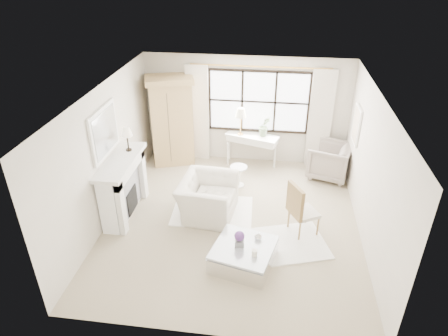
{
  "coord_description": "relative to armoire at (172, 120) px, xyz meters",
  "views": [
    {
      "loc": [
        0.71,
        -6.54,
        4.93
      ],
      "look_at": [
        -0.21,
        0.2,
        1.12
      ],
      "focal_mm": 32.0,
      "sensor_mm": 36.0,
      "label": 1
    }
  ],
  "objects": [
    {
      "name": "window_pane",
      "position": [
        2.1,
        0.36,
        0.46
      ],
      "size": [
        2.4,
        0.02,
        1.5
      ],
      "primitive_type": "cube",
      "color": "white",
      "rests_on": "wall_back"
    },
    {
      "name": "orchid_plant",
      "position": [
        2.28,
        0.14,
        -0.08
      ],
      "size": [
        0.32,
        0.28,
        0.51
      ],
      "primitive_type": "imported",
      "rotation": [
        0.0,
        0.0,
        0.22
      ],
      "color": "#5A704B",
      "rests_on": "console_table"
    },
    {
      "name": "mirror_glass",
      "position": [
        -0.64,
        -2.37,
        0.7
      ],
      "size": [
        0.02,
        1.0,
        0.8
      ],
      "primitive_type": "cube",
      "color": "silver",
      "rests_on": "wall_left"
    },
    {
      "name": "wingback_chair",
      "position": [
        3.88,
        -0.25,
        -0.72
      ],
      "size": [
        1.16,
        1.14,
        0.85
      ],
      "primitive_type": "imported",
      "rotation": [
        0.0,
        0.0,
        -1.88
      ],
      "color": "gray",
      "rests_on": "floor"
    },
    {
      "name": "rug_left",
      "position": [
        1.34,
        -2.09,
        -1.13
      ],
      "size": [
        1.72,
        1.25,
        0.03
      ],
      "primitive_type": "cube",
      "rotation": [
        0.0,
        0.0,
        0.05
      ],
      "color": "white",
      "rests_on": "floor"
    },
    {
      "name": "wall_front",
      "position": [
        1.8,
        -5.12,
        0.21
      ],
      "size": [
        5.0,
        0.0,
        5.0
      ],
      "primitive_type": "plane",
      "rotation": [
        -1.57,
        0.0,
        0.0
      ],
      "color": "silver",
      "rests_on": "ground"
    },
    {
      "name": "mirror_frame",
      "position": [
        -0.67,
        -2.37,
        0.7
      ],
      "size": [
        0.05,
        1.15,
        0.95
      ],
      "primitive_type": "cube",
      "color": "white",
      "rests_on": "wall_left"
    },
    {
      "name": "art_frame",
      "position": [
        4.27,
        -0.67,
        0.41
      ],
      "size": [
        0.04,
        0.62,
        0.82
      ],
      "primitive_type": "cube",
      "color": "white",
      "rests_on": "wall_right"
    },
    {
      "name": "wall_left",
      "position": [
        -0.7,
        -2.37,
        0.21
      ],
      "size": [
        0.0,
        5.5,
        5.5
      ],
      "primitive_type": "plane",
      "rotation": [
        1.57,
        0.0,
        1.57
      ],
      "color": "beige",
      "rests_on": "ground"
    },
    {
      "name": "wall_back",
      "position": [
        1.8,
        0.38,
        0.21
      ],
      "size": [
        5.0,
        0.0,
        5.0
      ],
      "primitive_type": "plane",
      "rotation": [
        1.57,
        0.0,
        0.0
      ],
      "color": "beige",
      "rests_on": "ground"
    },
    {
      "name": "coffee_table",
      "position": [
        2.13,
        -3.57,
        -0.96
      ],
      "size": [
        1.21,
        1.21,
        0.38
      ],
      "rotation": [
        0.0,
        0.0,
        -0.24
      ],
      "color": "silver",
      "rests_on": "floor"
    },
    {
      "name": "window_frame",
      "position": [
        2.1,
        0.35,
        0.46
      ],
      "size": [
        2.5,
        0.04,
        1.5
      ],
      "primitive_type": null,
      "color": "black",
      "rests_on": "wall_back"
    },
    {
      "name": "curtain_rod",
      "position": [
        2.1,
        0.3,
        1.33
      ],
      "size": [
        3.3,
        0.04,
        0.04
      ],
      "primitive_type": "cylinder",
      "rotation": [
        0.0,
        1.57,
        0.0
      ],
      "color": "#BF8E42",
      "rests_on": "wall_back"
    },
    {
      "name": "planter_box",
      "position": [
        2.05,
        -3.55,
        -0.7
      ],
      "size": [
        0.17,
        0.17,
        0.12
      ],
      "primitive_type": "cube",
      "rotation": [
        0.0,
        0.0,
        0.12
      ],
      "color": "slate",
      "rests_on": "coffee_table"
    },
    {
      "name": "mantel_lamp",
      "position": [
        -0.4,
        -1.95,
        0.51
      ],
      "size": [
        0.22,
        0.22,
        0.51
      ],
      "color": "black",
      "rests_on": "fireplace"
    },
    {
      "name": "side_table",
      "position": [
        1.78,
        -0.98,
        -0.81
      ],
      "size": [
        0.4,
        0.4,
        0.51
      ],
      "color": "white",
      "rests_on": "floor"
    },
    {
      "name": "art_canvas",
      "position": [
        4.25,
        -0.67,
        0.41
      ],
      "size": [
        0.01,
        0.52,
        0.72
      ],
      "primitive_type": "cube",
      "color": "beige",
      "rests_on": "wall_right"
    },
    {
      "name": "ceiling",
      "position": [
        1.8,
        -2.37,
        1.56
      ],
      "size": [
        5.5,
        5.5,
        0.0
      ],
      "primitive_type": "plane",
      "rotation": [
        3.14,
        0.0,
        0.0
      ],
      "color": "white",
      "rests_on": "ground"
    },
    {
      "name": "club_armchair",
      "position": [
        1.26,
        -2.16,
        -0.74
      ],
      "size": [
        1.18,
        1.32,
        0.79
      ],
      "primitive_type": "imported",
      "rotation": [
        0.0,
        0.0,
        1.47
      ],
      "color": "beige",
      "rests_on": "floor"
    },
    {
      "name": "console_table",
      "position": [
        1.99,
        0.15,
        -0.74
      ],
      "size": [
        1.37,
        0.81,
        0.8
      ],
      "rotation": [
        0.0,
        0.0,
        -0.3
      ],
      "color": "white",
      "rests_on": "floor"
    },
    {
      "name": "armoire",
      "position": [
        0.0,
        0.0,
        0.0
      ],
      "size": [
        1.28,
        1.01,
        2.24
      ],
      "rotation": [
        0.0,
        0.0,
        0.31
      ],
      "color": "tan",
      "rests_on": "floor"
    },
    {
      "name": "wall_right",
      "position": [
        4.3,
        -2.37,
        0.21
      ],
      "size": [
        0.0,
        5.5,
        5.5
      ],
      "primitive_type": "plane",
      "rotation": [
        1.57,
        0.0,
        -1.57
      ],
      "color": "beige",
      "rests_on": "ground"
    },
    {
      "name": "coffee_vase",
      "position": [
        2.36,
        -3.34,
        -0.69
      ],
      "size": [
        0.14,
        0.14,
        0.14
      ],
      "primitive_type": "imported",
      "rotation": [
        0.0,
        0.0,
        0.03
      ],
      "color": "silver",
      "rests_on": "coffee_table"
    },
    {
      "name": "fireplace",
      "position": [
        -0.47,
        -2.37,
        -0.49
      ],
      "size": [
        0.58,
        1.66,
        1.26
      ],
      "color": "white",
      "rests_on": "ground"
    },
    {
      "name": "rug_right",
      "position": [
        2.87,
        -2.95,
        -1.13
      ],
      "size": [
        1.76,
        1.52,
        0.03
      ],
      "primitive_type": "cube",
      "rotation": [
        0.0,
        0.0,
        0.31
      ],
      "color": "white",
      "rests_on": "floor"
    },
    {
      "name": "curtain_right",
      "position": [
        3.6,
        0.28,
        0.1
      ],
      "size": [
        0.55,
        0.1,
        2.47
      ],
      "primitive_type": "cube",
      "color": "beige",
      "rests_on": "ground"
    },
    {
      "name": "pillar_candle",
      "position": [
        2.33,
        -3.77,
        -0.7
      ],
      "size": [
        0.09,
        0.09,
        0.12
      ],
      "primitive_type": "cylinder",
      "color": "silver",
      "rests_on": "coffee_table"
    },
    {
      "name": "curtain_left",
      "position": [
        0.6,
        0.28,
        0.1
      ],
      "size": [
        0.55,
        0.1,
        2.47
      ],
      "primitive_type": "cube",
      "color": "silver",
      "rests_on": "ground"
    },
    {
      "name": "console_lamp",
      "position": [
        1.69,
        0.15,
        0.22
      ],
      "size": [
        0.28,
        0.28,
        0.69
      ],
      "color": "#B2823D",
      "rests_on": "console_table"
    },
    {
      "name": "planter_flowers",
      "position": [
        2.05,
        -3.55,
        -0.56
      ],
      "size": [
        0.18,
        0.18,
        0.18
      ],
      "primitive_type": "sphere",
      "color": "#5B317A",
      "rests_on": "planter_box"
    },
    {
      "name": "floor",
      "position": [
        1.8,
        -2.37,
        -1.14
      ],
      "size": [
        5.5,
        5.5,
        0.0
      ],
      "primitive_type": "plane",
      "color": "tan",
      "rests_on": "ground"
    },
    {
      "name": "french_chair",
      "position": [
        3.17,
        -2.54,
        -0.83
      ],
      "size": [
        0.66,
        0.65,
        1.08
      ],
      "rotation": [
        0.0,
        0.0,
        2.07
      ],
      "color": "olive",
      "rests_on": "floor"
    }
  ]
}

